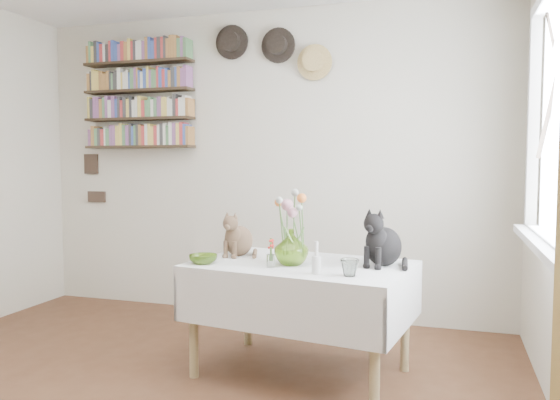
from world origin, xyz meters
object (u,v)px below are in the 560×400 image
(dining_table, at_px, (301,291))
(bookshelf_unit, at_px, (139,95))
(tabby_cat, at_px, (239,233))
(black_cat, at_px, (384,236))
(flower_vase, at_px, (291,247))

(dining_table, relative_size, bookshelf_unit, 1.36)
(dining_table, height_order, tabby_cat, tabby_cat)
(black_cat, distance_m, flower_vase, 0.54)
(tabby_cat, height_order, black_cat, black_cat)
(black_cat, bearing_deg, bookshelf_unit, 175.97)
(flower_vase, bearing_deg, dining_table, 58.65)
(black_cat, relative_size, flower_vase, 1.63)
(tabby_cat, height_order, bookshelf_unit, bookshelf_unit)
(dining_table, bearing_deg, tabby_cat, 162.04)
(tabby_cat, height_order, flower_vase, tabby_cat)
(dining_table, xyz_separation_m, bookshelf_unit, (-1.75, 1.10, 1.34))
(black_cat, height_order, bookshelf_unit, bookshelf_unit)
(dining_table, distance_m, tabby_cat, 0.57)
(dining_table, height_order, flower_vase, flower_vase)
(dining_table, height_order, bookshelf_unit, bookshelf_unit)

